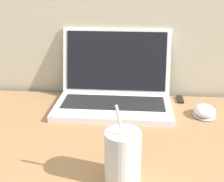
# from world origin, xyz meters

# --- Properties ---
(laptop) EXTENTS (0.38, 0.27, 0.24)m
(laptop) POSITION_xyz_m (-0.09, 0.51, 0.83)
(laptop) COLOR silver
(laptop) RESTS_ON desk
(drink_cup) EXTENTS (0.08, 0.08, 0.18)m
(drink_cup) POSITION_xyz_m (-0.04, 0.10, 0.84)
(drink_cup) COLOR silver
(drink_cup) RESTS_ON desk
(computer_mouse) EXTENTS (0.07, 0.09, 0.04)m
(computer_mouse) POSITION_xyz_m (0.20, 0.44, 0.79)
(computer_mouse) COLOR #B2B2B7
(computer_mouse) RESTS_ON desk
(usb_stick) EXTENTS (0.02, 0.06, 0.01)m
(usb_stick) POSITION_xyz_m (0.14, 0.57, 0.78)
(usb_stick) COLOR black
(usb_stick) RESTS_ON desk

